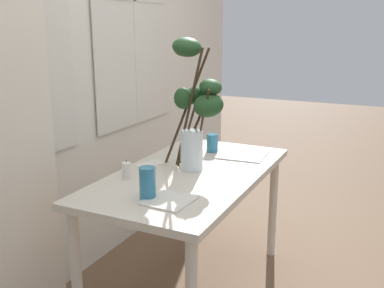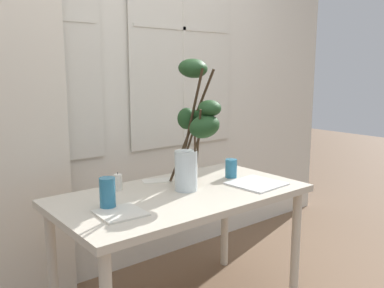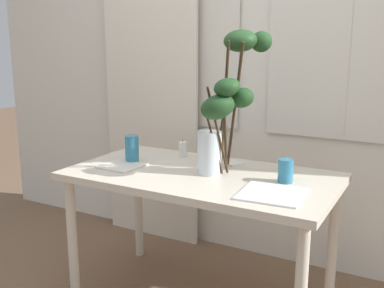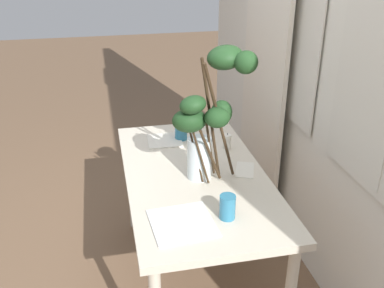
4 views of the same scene
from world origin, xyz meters
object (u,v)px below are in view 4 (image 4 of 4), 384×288
at_px(dining_table, 195,186).
at_px(drinking_glass_blue_left, 181,128).
at_px(vase_with_branches, 208,117).
at_px(plate_square_left, 165,140).
at_px(pillar_candle, 227,142).
at_px(plate_square_right, 182,223).
at_px(drinking_glass_blue_right, 227,207).

bearing_deg(dining_table, drinking_glass_blue_left, 179.16).
bearing_deg(vase_with_branches, dining_table, -164.78).
bearing_deg(plate_square_left, vase_with_branches, 13.37).
bearing_deg(dining_table, pillar_candle, 135.41).
bearing_deg(pillar_candle, drinking_glass_blue_left, -127.80).
xyz_separation_m(drinking_glass_blue_left, plate_square_right, (0.86, -0.16, -0.07)).
distance_m(plate_square_left, pillar_candle, 0.39).
height_order(drinking_glass_blue_left, plate_square_right, drinking_glass_blue_left).
distance_m(drinking_glass_blue_left, plate_square_left, 0.12).
height_order(dining_table, pillar_candle, pillar_candle).
distance_m(vase_with_branches, plate_square_left, 0.66).
xyz_separation_m(vase_with_branches, plate_square_right, (0.30, -0.18, -0.36)).
distance_m(dining_table, drinking_glass_blue_right, 0.44).
height_order(vase_with_branches, plate_square_right, vase_with_branches).
distance_m(dining_table, drinking_glass_blue_left, 0.46).
distance_m(dining_table, vase_with_branches, 0.46).
relative_size(drinking_glass_blue_left, drinking_glass_blue_right, 1.33).
relative_size(dining_table, drinking_glass_blue_right, 11.96).
xyz_separation_m(plate_square_left, pillar_candle, (0.18, 0.34, 0.04)).
bearing_deg(dining_table, plate_square_left, -167.16).
bearing_deg(dining_table, vase_with_branches, 15.22).
bearing_deg(dining_table, drinking_glass_blue_right, 7.15).
bearing_deg(pillar_candle, drinking_glass_blue_right, -16.01).
bearing_deg(plate_square_left, dining_table, 12.84).
bearing_deg(drinking_glass_blue_right, plate_square_right, -88.85).
xyz_separation_m(dining_table, drinking_glass_blue_left, (-0.43, 0.01, 0.15)).
height_order(drinking_glass_blue_left, drinking_glass_blue_right, drinking_glass_blue_left).
height_order(drinking_glass_blue_right, plate_square_left, drinking_glass_blue_right).
bearing_deg(drinking_glass_blue_right, vase_with_branches, -176.15).
bearing_deg(drinking_glass_blue_right, pillar_candle, 163.99).
height_order(drinking_glass_blue_left, pillar_candle, drinking_glass_blue_left).
relative_size(drinking_glass_blue_right, plate_square_right, 0.42).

